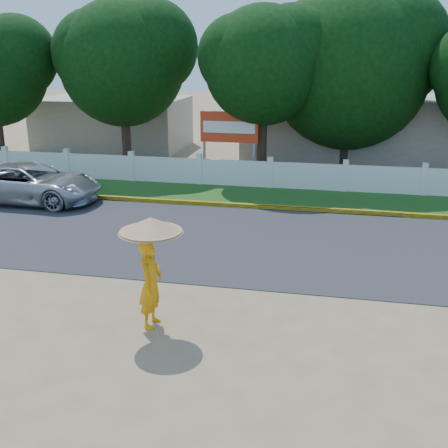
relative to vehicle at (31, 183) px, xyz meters
name	(u,v)px	position (x,y,z in m)	size (l,w,h in m)	color
ground	(206,305)	(8.44, -7.19, -0.72)	(120.00, 120.00, 0.00)	#9E8460
road	(241,240)	(8.44, -2.69, -0.71)	(60.00, 7.00, 0.02)	#38383A
grass_verge	(265,196)	(8.44, 2.56, -0.71)	(60.00, 3.50, 0.03)	#2D601E
curb	(259,206)	(8.44, 0.86, -0.64)	(40.00, 0.18, 0.16)	yellow
fence	(270,175)	(8.44, 4.01, -0.17)	(40.00, 0.10, 1.10)	silver
building_near	(347,129)	(11.44, 10.81, 0.88)	(10.00, 6.00, 3.20)	#B7AD99
building_far	(114,123)	(-1.56, 11.81, 0.68)	(8.00, 5.00, 2.80)	#B7AD99
vehicle	(31,183)	(0.00, 0.00, 0.00)	(2.40, 5.22, 1.45)	#ACAEB5
monk_with_parasol	(151,256)	(7.59, -8.34, 0.82)	(1.30, 1.30, 2.37)	orange
billboard	(229,131)	(6.50, 5.11, 1.42)	(2.50, 0.13, 2.95)	gray
tree_row	(249,69)	(7.01, 7.06, 3.90)	(27.70, 8.16, 8.18)	#473828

